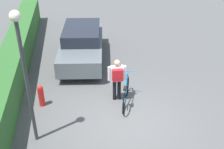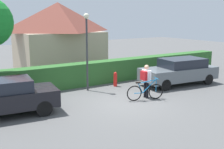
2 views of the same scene
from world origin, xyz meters
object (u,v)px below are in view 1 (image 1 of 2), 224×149
at_px(parked_car_far, 82,44).
at_px(bicycle, 126,93).
at_px(fire_hydrant, 41,95).
at_px(person_rider, 117,77).
at_px(street_lamp, 23,63).

height_order(parked_car_far, bicycle, parked_car_far).
bearing_deg(fire_hydrant, person_rider, -90.44).
relative_size(bicycle, street_lamp, 0.44).
distance_m(street_lamp, fire_hydrant, 2.77).
relative_size(parked_car_far, bicycle, 2.62).
height_order(street_lamp, fire_hydrant, street_lamp).
relative_size(person_rider, street_lamp, 0.40).
bearing_deg(parked_car_far, fire_hydrant, 154.46).
height_order(parked_car_far, fire_hydrant, parked_car_far).
bearing_deg(fire_hydrant, parked_car_far, -25.54).
distance_m(parked_car_far, street_lamp, 5.59).
height_order(bicycle, fire_hydrant, bicycle).
bearing_deg(bicycle, fire_hydrant, 84.76).
height_order(parked_car_far, person_rider, person_rider).
relative_size(person_rider, fire_hydrant, 1.97).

